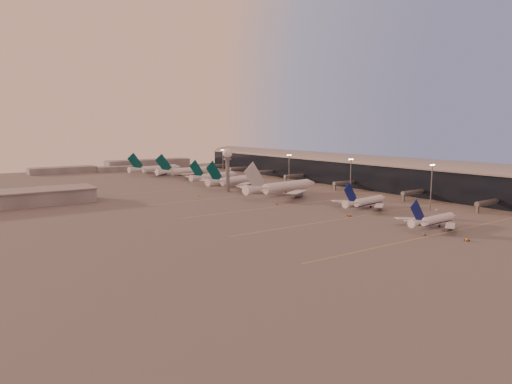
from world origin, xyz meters
TOP-DOWN VIEW (x-y plane):
  - ground at (0.00, 0.00)m, footprint 700.00×700.00m
  - taxiway_markings at (30.00, 56.00)m, footprint 180.00×185.25m
  - terminal at (107.88, 110.09)m, footprint 57.00×362.00m
  - hangar at (-120.00, 140.00)m, footprint 82.00×27.00m
  - radar_tower at (5.00, 120.00)m, footprint 6.40×6.40m
  - mast_a at (58.00, 0.00)m, footprint 3.60×0.56m
  - mast_b at (55.00, 55.00)m, footprint 3.60×0.56m
  - mast_c at (50.00, 110.00)m, footprint 3.60×0.56m
  - mast_d at (48.00, 200.00)m, footprint 3.60×0.56m
  - distant_horizon at (2.62, 325.14)m, footprint 165.00×37.50m
  - narrowbody_near at (23.01, -26.41)m, footprint 35.79×28.53m
  - narrowbody_mid at (34.58, 23.45)m, footprint 39.73×31.48m
  - widebody_white at (26.34, 86.57)m, footprint 65.51×52.09m
  - greentail_a at (23.47, 140.18)m, footprint 55.78×44.45m
  - greentail_b at (25.85, 174.38)m, footprint 51.69×41.18m
  - greentail_c at (23.76, 223.60)m, footprint 58.82×47.24m
  - greentail_d at (10.98, 261.12)m, footprint 57.16×45.72m
  - gsv_truck_a at (6.38, -33.30)m, footprint 6.38×3.34m
  - gsv_tug_near at (12.13, -48.27)m, footprint 2.61×3.58m
  - gsv_catering_a at (59.45, -2.98)m, footprint 5.76×4.29m
  - gsv_tug_mid at (10.78, 12.54)m, footprint 3.65×2.88m
  - gsv_truck_b at (40.06, 40.92)m, footprint 5.57×2.24m
  - gsv_truck_c at (1.22, 59.31)m, footprint 5.11×3.60m
  - gsv_catering_b at (60.19, 61.97)m, footprint 5.11×2.93m
  - gsv_tug_far at (5.68, 100.36)m, footprint 4.18×4.47m
  - gsv_truck_d at (-20.22, 115.74)m, footprint 2.26×4.98m
  - gsv_tug_hangar at (40.37, 156.24)m, footprint 3.90×2.54m

SIDE VIEW (x-z plane):
  - ground at x=0.00m, z-range 0.00..0.00m
  - taxiway_markings at x=30.00m, z-range 0.00..0.02m
  - gsv_tug_mid at x=10.78m, z-range 0.01..0.93m
  - gsv_tug_near at x=12.13m, z-range 0.01..0.94m
  - gsv_tug_hangar at x=40.37m, z-range 0.02..1.08m
  - gsv_tug_far at x=5.68m, z-range 0.02..1.12m
  - gsv_truck_d at x=-20.22m, z-range 0.02..1.96m
  - gsv_truck_c at x=1.22m, z-range 0.02..1.97m
  - gsv_truck_b at x=40.06m, z-range 0.02..2.25m
  - gsv_truck_a at x=6.38m, z-range 0.02..2.48m
  - gsv_catering_b at x=60.19m, z-range 0.00..3.96m
  - gsv_catering_a at x=59.45m, z-range 0.00..4.33m
  - narrowbody_near at x=23.01m, z-range -4.16..9.82m
  - narrowbody_mid at x=34.58m, z-range -4.64..10.96m
  - greentail_b at x=25.85m, z-range -6.22..13.02m
  - greentail_a at x=23.47m, z-range -6.71..14.04m
  - greentail_d at x=10.98m, z-range -6.78..14.19m
  - greentail_c at x=23.76m, z-range -6.92..14.48m
  - distant_horizon at x=2.62m, z-range -0.61..8.39m
  - widebody_white at x=26.34m, z-range -7.57..15.61m
  - hangar at x=-120.00m, z-range 0.07..8.57m
  - terminal at x=107.88m, z-range -1.00..22.04m
  - mast_a at x=58.00m, z-range 1.24..26.24m
  - mast_b at x=55.00m, z-range 1.24..26.24m
  - mast_c at x=50.00m, z-range 1.24..26.24m
  - mast_d at x=48.00m, z-range 1.24..26.24m
  - radar_tower at x=5.00m, z-range 5.40..36.50m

